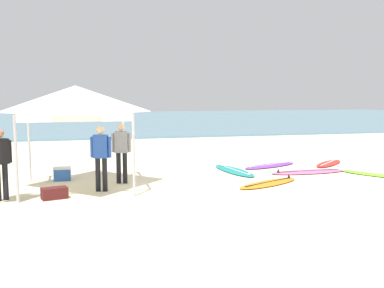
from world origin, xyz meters
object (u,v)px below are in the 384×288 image
(surfboard_lime, at_px, (371,174))
(person_grey, at_px, (121,149))
(surfboard_teal, at_px, (234,171))
(gear_bag_near_tent, at_px, (54,193))
(canopy_tent, at_px, (76,99))
(surfboard_orange, at_px, (269,183))
(person_blue, at_px, (101,154))
(surfboard_pink, at_px, (308,172))
(person_black, at_px, (1,159))
(surfboard_red, at_px, (329,163))
(surfboard_purple, at_px, (270,165))
(cooler_box, at_px, (62,174))

(surfboard_lime, distance_m, person_grey, 7.76)
(surfboard_teal, bearing_deg, gear_bag_near_tent, -155.05)
(canopy_tent, xyz_separation_m, surfboard_lime, (8.89, -0.24, -2.35))
(surfboard_lime, xyz_separation_m, person_grey, (-7.68, 0.59, 0.95))
(surfboard_teal, xyz_separation_m, gear_bag_near_tent, (-5.48, -2.55, 0.10))
(surfboard_orange, bearing_deg, person_grey, 163.85)
(person_grey, bearing_deg, person_blue, -123.25)
(surfboard_pink, xyz_separation_m, person_black, (-8.92, -1.64, 0.95))
(canopy_tent, distance_m, person_blue, 1.63)
(surfboard_red, xyz_separation_m, surfboard_purple, (-2.27, 0.06, -0.00))
(surfboard_teal, relative_size, person_blue, 1.48)
(surfboard_lime, bearing_deg, person_blue, -177.62)
(surfboard_red, xyz_separation_m, gear_bag_near_tent, (-9.31, -3.17, 0.10))
(surfboard_orange, bearing_deg, person_blue, 177.20)
(cooler_box, bearing_deg, person_grey, -27.22)
(surfboard_teal, height_order, person_black, person_black)
(surfboard_teal, height_order, cooler_box, cooler_box)
(surfboard_teal, bearing_deg, surfboard_lime, -22.26)
(surfboard_red, bearing_deg, surfboard_teal, -170.78)
(surfboard_pink, relative_size, gear_bag_near_tent, 4.33)
(person_grey, height_order, person_blue, same)
(surfboard_pink, bearing_deg, surfboard_red, 41.54)
(person_blue, bearing_deg, gear_bag_near_tent, -152.91)
(canopy_tent, bearing_deg, surfboard_teal, 15.64)
(surfboard_red, relative_size, gear_bag_near_tent, 3.23)
(canopy_tent, distance_m, surfboard_red, 9.29)
(gear_bag_near_tent, bearing_deg, person_black, 174.23)
(surfboard_lime, bearing_deg, gear_bag_near_tent, -174.36)
(gear_bag_near_tent, relative_size, cooler_box, 1.20)
(canopy_tent, xyz_separation_m, gear_bag_near_tent, (-0.55, -1.17, -2.25))
(surfboard_teal, xyz_separation_m, person_black, (-6.68, -2.43, 0.95))
(surfboard_teal, xyz_separation_m, person_grey, (-3.72, -1.03, 0.95))
(person_black, bearing_deg, cooler_box, 60.20)
(canopy_tent, height_order, person_grey, canopy_tent)
(surfboard_purple, xyz_separation_m, gear_bag_near_tent, (-7.04, -3.23, 0.10))
(surfboard_teal, bearing_deg, surfboard_pink, -19.31)
(surfboard_lime, height_order, person_grey, person_grey)
(surfboard_orange, height_order, person_blue, person_blue)
(canopy_tent, xyz_separation_m, person_grey, (1.21, 0.35, -1.40))
(person_black, distance_m, gear_bag_near_tent, 1.47)
(surfboard_purple, distance_m, surfboard_teal, 1.70)
(canopy_tent, xyz_separation_m, surfboard_teal, (4.93, 1.38, -2.35))
(surfboard_purple, relative_size, surfboard_teal, 0.95)
(canopy_tent, distance_m, surfboard_purple, 7.21)
(cooler_box, bearing_deg, person_black, -119.80)
(person_grey, bearing_deg, gear_bag_near_tent, -139.22)
(surfboard_red, xyz_separation_m, person_grey, (-7.55, -1.65, 0.95))
(surfboard_red, bearing_deg, surfboard_pink, -138.46)
(surfboard_lime, xyz_separation_m, cooler_box, (-9.34, 1.44, 0.16))
(surfboard_teal, bearing_deg, person_grey, -164.49)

